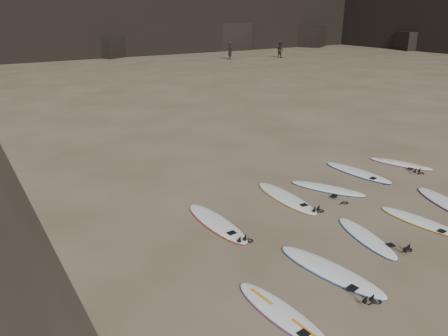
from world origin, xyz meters
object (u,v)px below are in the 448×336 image
object	(u,v)px
surfboard_3	(421,221)
person_b	(280,50)
surfboard_6	(286,197)
surfboard_7	(327,188)
surfboard_9	(400,163)
surfboard_2	(366,237)
surfboard_8	(358,172)
person_a	(230,51)
surfboard_5	(216,222)
surfboard_0	(282,313)
surfboard_1	(330,270)

from	to	relation	value
surfboard_3	person_b	bearing A→B (deg)	49.07
surfboard_3	surfboard_6	size ratio (longest dim) A/B	0.86
person_b	surfboard_7	bearing A→B (deg)	132.27
surfboard_9	surfboard_2	bearing A→B (deg)	-171.89
surfboard_8	surfboard_3	bearing A→B (deg)	-118.70
surfboard_8	person_b	world-z (taller)	person_b
person_b	surfboard_3	bearing A→B (deg)	135.28
surfboard_6	person_a	world-z (taller)	person_a
surfboard_5	person_b	world-z (taller)	person_b
surfboard_0	surfboard_6	size ratio (longest dim) A/B	0.88
surfboard_3	surfboard_7	world-z (taller)	surfboard_7
surfboard_2	surfboard_9	size ratio (longest dim) A/B	0.99
surfboard_0	surfboard_5	xyz separation A→B (m)	(0.87, 3.76, 0.01)
surfboard_8	surfboard_7	bearing A→B (deg)	-171.81
surfboard_2	surfboard_7	size ratio (longest dim) A/B	0.93
surfboard_6	surfboard_7	size ratio (longest dim) A/B	1.12
surfboard_2	person_b	bearing A→B (deg)	67.04
surfboard_0	surfboard_8	size ratio (longest dim) A/B	0.90
surfboard_6	person_b	xyz separation A→B (m)	(25.04, 31.09, 0.83)
person_b	surfboard_9	bearing A→B (deg)	136.96
surfboard_1	surfboard_7	xyz separation A→B (m)	(3.26, 3.36, -0.01)
person_b	surfboard_2	bearing A→B (deg)	132.98
surfboard_9	person_b	bearing A→B (deg)	36.31
surfboard_2	person_a	world-z (taller)	person_a
surfboard_3	surfboard_9	size ratio (longest dim) A/B	1.03
surfboard_6	person_a	xyz separation A→B (m)	(19.20, 32.60, 0.91)
surfboard_7	surfboard_9	bearing A→B (deg)	-23.93
surfboard_1	surfboard_9	xyz separation A→B (m)	(7.21, 3.63, -0.01)
surfboard_3	surfboard_5	world-z (taller)	surfboard_5
surfboard_5	surfboard_7	world-z (taller)	surfboard_5
surfboard_6	surfboard_7	world-z (taller)	surfboard_6
surfboard_8	surfboard_9	bearing A→B (deg)	-11.81
surfboard_3	surfboard_7	xyz separation A→B (m)	(-0.47, 2.97, 0.00)
surfboard_2	surfboard_8	size ratio (longest dim) A/B	0.85
surfboard_0	surfboard_5	bearing A→B (deg)	72.43
surfboard_5	surfboard_8	world-z (taller)	surfboard_5
surfboard_1	surfboard_6	size ratio (longest dim) A/B	1.00
surfboard_2	surfboard_8	xyz separation A→B (m)	(3.35, 3.26, 0.01)
surfboard_9	surfboard_7	bearing A→B (deg)	162.58
surfboard_0	surfboard_2	size ratio (longest dim) A/B	1.06
surfboard_1	person_a	xyz separation A→B (m)	(20.90, 36.10, 0.91)
surfboard_0	surfboard_1	bearing A→B (deg)	12.08
surfboard_1	surfboard_2	bearing A→B (deg)	8.06
surfboard_0	surfboard_8	distance (m)	8.22
surfboard_1	surfboard_8	distance (m)	6.44
surfboard_1	surfboard_3	distance (m)	3.75
surfboard_8	person_b	xyz separation A→B (m)	(21.56, 30.76, 0.83)
surfboard_0	surfboard_9	distance (m)	9.91
surfboard_6	person_b	bearing A→B (deg)	53.56
surfboard_0	surfboard_9	size ratio (longest dim) A/B	1.05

